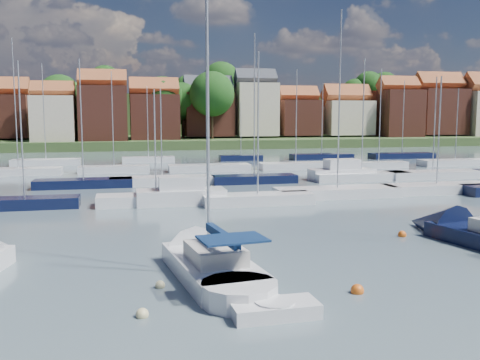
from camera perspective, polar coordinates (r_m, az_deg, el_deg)
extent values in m
plane|color=#45565E|center=(63.15, -3.46, 0.58)|extent=(260.00, 260.00, 0.00)
cube|color=silver|center=(23.92, -3.01, -9.72)|extent=(3.89, 7.49, 1.20)
cone|color=silver|center=(28.08, -5.69, -7.20)|extent=(3.41, 3.84, 2.98)
cylinder|color=silver|center=(20.69, -0.06, -12.44)|extent=(3.35, 3.35, 1.20)
cube|color=#BDB7AF|center=(23.20, -2.67, -7.81)|extent=(2.46, 3.23, 0.70)
cylinder|color=#B2B2B7|center=(23.38, -3.49, 7.86)|extent=(0.14, 0.14, 13.26)
cylinder|color=#B2B2B7|center=(22.08, -1.91, -6.31)|extent=(0.62, 3.96, 0.10)
cube|color=#0E2347|center=(22.04, -1.91, -5.93)|extent=(0.79, 3.79, 0.35)
cube|color=#0E2347|center=(20.81, -0.81, -6.29)|extent=(2.75, 2.11, 0.08)
cone|color=black|center=(35.27, 19.83, -4.63)|extent=(3.89, 4.30, 3.19)
cube|color=silver|center=(19.56, 3.72, -13.73)|extent=(3.16, 1.54, 0.61)
cylinder|color=silver|center=(19.50, 3.72, -13.26)|extent=(1.45, 1.45, 0.39)
sphere|color=beige|center=(19.85, -10.38, -14.19)|extent=(0.46, 0.46, 0.46)
sphere|color=beige|center=(22.82, -8.52, -11.29)|extent=(0.41, 0.41, 0.41)
sphere|color=#D85914|center=(22.46, 12.40, -11.68)|extent=(0.53, 0.53, 0.53)
sphere|color=#D85914|center=(32.94, 16.90, -5.78)|extent=(0.49, 0.49, 0.49)
cube|color=black|center=(43.68, -21.97, -2.39)|extent=(8.01, 2.24, 1.00)
cylinder|color=#B2B2B7|center=(43.17, -22.31, 4.93)|extent=(0.12, 0.12, 10.16)
cube|color=silver|center=(42.80, -8.94, -2.15)|extent=(9.22, 2.58, 1.00)
cylinder|color=#B2B2B7|center=(42.31, -9.06, 4.00)|extent=(0.12, 0.12, 8.18)
cube|color=silver|center=(42.45, 1.91, -2.14)|extent=(8.78, 2.46, 1.00)
cylinder|color=#B2B2B7|center=(41.90, 1.94, 6.02)|extent=(0.12, 0.12, 11.06)
cube|color=silver|center=(46.78, 10.34, -1.39)|extent=(10.79, 3.02, 1.00)
cylinder|color=#B2B2B7|center=(46.30, 10.56, 8.37)|extent=(0.12, 0.12, 14.87)
cube|color=silver|center=(51.63, 20.21, -0.92)|extent=(10.13, 2.84, 1.00)
cylinder|color=#B2B2B7|center=(51.20, 20.47, 4.96)|extent=(0.12, 0.12, 9.59)
cube|color=silver|center=(42.74, -6.30, -1.91)|extent=(7.00, 2.60, 1.40)
cube|color=silver|center=(42.58, -6.32, -0.45)|extent=(3.50, 2.20, 1.30)
cube|color=black|center=(54.18, -16.34, -0.41)|extent=(9.30, 2.60, 1.00)
cylinder|color=#B2B2B7|center=(53.75, -16.57, 6.20)|extent=(0.12, 0.12, 11.48)
cube|color=silver|center=(54.55, -8.32, -0.15)|extent=(10.40, 2.91, 1.00)
cylinder|color=#B2B2B7|center=(54.16, -8.41, 4.99)|extent=(0.12, 0.12, 8.77)
cube|color=black|center=(55.30, 1.52, 0.02)|extent=(8.80, 2.46, 1.00)
cylinder|color=#B2B2B7|center=(54.89, 1.55, 7.99)|extent=(0.12, 0.12, 14.33)
cube|color=silver|center=(59.19, 12.82, 0.32)|extent=(10.73, 3.00, 1.00)
cylinder|color=#B2B2B7|center=(58.79, 13.00, 6.69)|extent=(0.12, 0.12, 12.14)
cube|color=silver|center=(63.07, 19.84, 0.48)|extent=(10.48, 2.93, 1.00)
cylinder|color=#B2B2B7|center=(62.71, 20.05, 5.60)|extent=(0.12, 0.12, 10.28)
cube|color=silver|center=(59.14, 10.78, 0.51)|extent=(7.00, 2.60, 1.40)
cube|color=silver|center=(59.02, 10.80, 1.57)|extent=(3.50, 2.20, 1.30)
cube|color=silver|center=(67.60, -22.55, 0.77)|extent=(9.71, 2.72, 1.00)
cylinder|color=#B2B2B7|center=(67.27, -22.87, 7.51)|extent=(0.12, 0.12, 14.88)
cube|color=silver|center=(66.84, -13.29, 1.06)|extent=(8.49, 2.38, 1.00)
cylinder|color=#B2B2B7|center=(66.50, -13.44, 6.35)|extent=(0.12, 0.12, 11.31)
cube|color=silver|center=(66.94, -3.30, 1.25)|extent=(10.16, 2.85, 1.00)
cylinder|color=#B2B2B7|center=(66.60, -3.34, 7.94)|extent=(0.12, 0.12, 14.59)
cube|color=silver|center=(69.76, 5.96, 1.46)|extent=(9.53, 2.67, 1.00)
cylinder|color=#B2B2B7|center=(69.43, 6.03, 6.77)|extent=(0.12, 0.12, 11.91)
cube|color=silver|center=(72.72, 14.55, 1.50)|extent=(7.62, 2.13, 1.00)
cylinder|color=#B2B2B7|center=(72.40, 14.72, 6.68)|extent=(0.12, 0.12, 12.13)
cube|color=silver|center=(79.81, 21.95, 1.69)|extent=(10.17, 2.85, 1.00)
cylinder|color=#B2B2B7|center=(79.53, 22.13, 5.54)|extent=(0.12, 0.12, 9.73)
cube|color=silver|center=(79.53, -19.98, 1.76)|extent=(9.24, 2.59, 1.00)
cylinder|color=#B2B2B7|center=(79.23, -20.19, 6.87)|extent=(0.12, 0.12, 13.17)
cube|color=silver|center=(79.66, -9.74, 2.10)|extent=(7.57, 2.12, 1.00)
cylinder|color=#B2B2B7|center=(79.37, -9.83, 6.14)|extent=(0.12, 0.12, 10.24)
cube|color=black|center=(81.67, 0.09, 2.32)|extent=(6.58, 1.84, 1.00)
cylinder|color=#B2B2B7|center=(81.42, 0.09, 5.48)|extent=(0.12, 0.12, 8.01)
cube|color=black|center=(85.38, 8.69, 2.45)|extent=(9.92, 2.78, 1.00)
cylinder|color=#B2B2B7|center=(85.11, 8.77, 6.45)|extent=(0.12, 0.12, 10.92)
cube|color=black|center=(90.13, 16.88, 2.46)|extent=(10.55, 2.95, 1.00)
cylinder|color=#B2B2B7|center=(89.88, 17.02, 6.44)|extent=(0.12, 0.12, 11.51)
cube|color=#3C4E27|center=(139.49, -8.42, 4.21)|extent=(200.00, 70.00, 3.00)
cube|color=#3C4E27|center=(164.28, -9.08, 6.27)|extent=(200.00, 60.00, 14.00)
cube|color=brown|center=(122.13, -23.86, 6.22)|extent=(10.37, 9.97, 8.73)
cube|color=#964E2B|center=(122.23, -23.99, 8.86)|extent=(10.57, 5.13, 5.13)
cube|color=beige|center=(111.74, -19.22, 6.16)|extent=(8.09, 8.80, 8.96)
cube|color=#964E2B|center=(111.82, -19.33, 8.96)|extent=(8.25, 4.00, 4.00)
cube|color=brown|center=(111.97, -14.37, 6.85)|extent=(9.36, 10.17, 10.97)
cube|color=#964E2B|center=(112.16, -14.48, 10.23)|extent=(9.54, 4.63, 4.63)
cube|color=brown|center=(113.83, -9.11, 6.59)|extent=(9.90, 8.56, 9.42)
cube|color=#964E2B|center=(113.94, -9.17, 9.57)|extent=(10.10, 4.90, 4.90)
cube|color=brown|center=(120.11, -3.42, 6.99)|extent=(10.59, 8.93, 9.49)
cube|color=#383A42|center=(120.25, -3.44, 9.87)|extent=(10.80, 5.24, 5.24)
cube|color=beige|center=(121.41, 1.63, 7.51)|extent=(9.01, 8.61, 11.65)
cube|color=#383A42|center=(121.65, 1.64, 10.78)|extent=(9.19, 4.46, 4.46)
cube|color=brown|center=(125.50, 6.17, 6.63)|extent=(9.10, 9.34, 8.00)
cube|color=#964E2B|center=(125.57, 6.20, 8.96)|extent=(9.28, 4.50, 4.50)
cube|color=beige|center=(129.36, 11.21, 6.52)|extent=(10.86, 9.59, 7.88)
cube|color=#964E2B|center=(129.42, 11.26, 8.85)|extent=(11.07, 5.37, 5.37)
cube|color=brown|center=(132.16, 16.41, 6.79)|extent=(9.18, 9.96, 10.97)
cube|color=#964E2B|center=(132.32, 16.52, 9.65)|extent=(9.36, 4.54, 4.54)
cube|color=brown|center=(139.10, 20.32, 6.84)|extent=(11.39, 9.67, 10.76)
cube|color=#964E2B|center=(139.28, 20.44, 9.63)|extent=(11.62, 5.64, 5.64)
cylinder|color=#382619|center=(152.74, 13.51, 7.42)|extent=(0.50, 0.50, 4.47)
sphere|color=#184917|center=(152.92, 13.58, 9.69)|extent=(8.18, 8.18, 8.18)
cylinder|color=#382619|center=(118.69, -6.06, 5.46)|extent=(0.50, 0.50, 4.46)
sphere|color=#184917|center=(118.68, -6.09, 8.38)|extent=(8.15, 8.15, 8.15)
cylinder|color=#382619|center=(137.94, -2.01, 7.69)|extent=(0.50, 0.50, 5.15)
sphere|color=#184917|center=(138.19, -2.03, 10.59)|extent=(9.41, 9.41, 9.41)
cylinder|color=#382619|center=(138.35, -14.12, 7.52)|extent=(0.50, 0.50, 4.56)
sphere|color=#184917|center=(138.56, -14.20, 10.08)|extent=(8.34, 8.34, 8.34)
cylinder|color=#382619|center=(127.97, -18.56, 5.40)|extent=(0.50, 0.50, 5.15)
sphere|color=#184917|center=(128.00, -18.68, 8.53)|extent=(9.42, 9.42, 9.42)
cylinder|color=#382619|center=(128.90, -1.92, 5.47)|extent=(0.50, 0.50, 3.77)
sphere|color=#184917|center=(128.85, -1.93, 7.74)|extent=(6.89, 6.89, 6.89)
cylinder|color=#382619|center=(114.51, -2.99, 5.62)|extent=(0.50, 0.50, 5.21)
sphere|color=#184917|center=(114.55, -3.01, 9.16)|extent=(9.53, 9.53, 9.53)
cylinder|color=#382619|center=(142.94, 17.75, 5.14)|extent=(0.50, 0.50, 2.97)
sphere|color=#184917|center=(142.88, 17.81, 6.75)|extent=(5.44, 5.44, 5.44)
cylinder|color=#382619|center=(116.09, -8.21, 5.48)|extent=(0.50, 0.50, 4.84)
sphere|color=#184917|center=(116.10, -8.27, 8.73)|extent=(8.85, 8.85, 8.85)
cylinder|color=#382619|center=(151.19, 12.06, 7.33)|extent=(0.50, 0.50, 3.72)
sphere|color=#184917|center=(151.31, 12.11, 9.24)|extent=(6.80, 6.80, 6.80)
cylinder|color=#382619|center=(132.53, 16.43, 5.29)|extent=(0.50, 0.50, 4.05)
sphere|color=#184917|center=(132.50, 16.51, 7.66)|extent=(7.40, 7.40, 7.40)
cylinder|color=#382619|center=(136.28, -5.48, 7.39)|extent=(0.50, 0.50, 3.93)
sphere|color=#184917|center=(136.42, -5.51, 9.63)|extent=(7.19, 7.19, 7.19)
cylinder|color=#382619|center=(128.71, 5.90, 5.44)|extent=(0.50, 0.50, 3.82)
sphere|color=#184917|center=(128.67, 5.93, 7.76)|extent=(6.99, 6.99, 6.99)
cylinder|color=#382619|center=(115.42, -16.30, 4.93)|extent=(0.50, 0.50, 3.48)
sphere|color=#184917|center=(115.36, -16.38, 7.27)|extent=(6.37, 6.37, 6.37)
cylinder|color=#382619|center=(141.82, 15.96, 5.19)|extent=(0.50, 0.50, 2.99)
sphere|color=#184917|center=(141.76, 16.02, 6.83)|extent=(5.46, 5.46, 5.46)
cylinder|color=#382619|center=(121.82, -6.15, 5.21)|extent=(0.50, 0.50, 3.25)
sphere|color=#184917|center=(121.76, -6.18, 7.29)|extent=(5.94, 5.94, 5.94)
cylinder|color=#382619|center=(122.96, -9.33, 5.12)|extent=(0.50, 0.50, 2.98)
sphere|color=#184917|center=(122.90, -9.37, 7.00)|extent=(5.46, 5.46, 5.46)
cylinder|color=#382619|center=(161.86, 15.08, 7.64)|extent=(0.50, 0.50, 4.29)
sphere|color=#184917|center=(162.04, 15.15, 9.70)|extent=(7.84, 7.84, 7.84)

